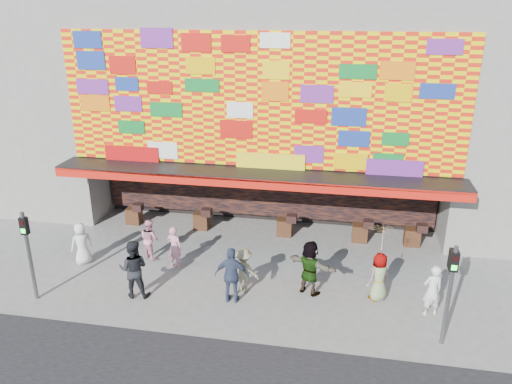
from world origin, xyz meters
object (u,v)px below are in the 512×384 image
at_px(ped_f, 310,268).
at_px(ped_g, 379,277).
at_px(signal_right, 451,285).
at_px(ped_e, 232,275).
at_px(ped_a, 82,243).
at_px(ped_i, 150,239).
at_px(signal_left, 28,246).
at_px(ped_c, 134,269).
at_px(ped_h, 432,291).
at_px(parasol, 383,239).
at_px(ped_b, 174,247).
at_px(ped_d, 244,270).

distance_m(ped_f, ped_g, 2.17).
bearing_deg(signal_right, ped_f, 153.37).
height_order(ped_e, ped_g, ped_e).
xyz_separation_m(signal_right, ped_a, (-12.08, 2.45, -1.07)).
xyz_separation_m(signal_right, ped_i, (-9.84, 3.29, -1.10)).
xyz_separation_m(signal_left, signal_right, (12.40, 0.00, 0.00)).
distance_m(ped_a, ped_i, 2.40).
distance_m(ped_c, ped_g, 7.76).
height_order(ped_f, ped_h, ped_f).
bearing_deg(ped_i, ped_a, 55.72).
relative_size(ped_a, ped_e, 0.84).
relative_size(signal_right, parasol, 1.67).
relative_size(ped_b, parasol, 0.88).
height_order(signal_left, ped_d, signal_left).
relative_size(ped_a, parasol, 0.88).
relative_size(ped_e, ped_g, 1.16).
height_order(signal_right, ped_b, signal_right).
distance_m(ped_b, ped_g, 7.07).
height_order(signal_left, ped_e, signal_left).
bearing_deg(signal_right, ped_g, 130.86).
bearing_deg(ped_b, ped_g, -172.31).
height_order(ped_f, parasol, parasol).
height_order(signal_right, ped_c, signal_right).
bearing_deg(ped_e, ped_c, 3.07).
bearing_deg(ped_h, ped_e, -16.26).
bearing_deg(ped_a, ped_d, 129.08).
xyz_separation_m(signal_right, ped_h, (-0.15, 1.37, -1.03)).
height_order(ped_b, ped_c, ped_c).
bearing_deg(ped_h, ped_g, -40.54).
bearing_deg(signal_left, ped_g, 10.28).
bearing_deg(ped_b, ped_e, 158.91).
height_order(ped_c, ped_d, ped_c).
bearing_deg(ped_g, ped_i, -49.61).
bearing_deg(signal_right, ped_h, 96.32).
distance_m(ped_g, ped_i, 8.27).
xyz_separation_m(ped_f, ped_h, (3.70, -0.56, -0.09)).
xyz_separation_m(ped_d, parasol, (4.28, 0.28, 1.36)).
bearing_deg(ped_b, parasol, -172.31).
height_order(ped_h, ped_i, ped_h).
relative_size(ped_a, ped_h, 0.95).
relative_size(signal_right, ped_e, 1.61).
xyz_separation_m(ped_c, parasol, (7.66, 1.20, 1.15)).
distance_m(ped_a, ped_e, 6.07).
bearing_deg(ped_f, ped_c, 37.95).
xyz_separation_m(signal_right, ped_d, (-5.96, 1.66, -1.10)).
distance_m(ped_a, ped_h, 11.98).
distance_m(ped_b, ped_e, 3.08).
bearing_deg(parasol, ped_f, -179.68).
distance_m(ped_a, ped_d, 6.17).
bearing_deg(ped_g, signal_left, -29.93).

